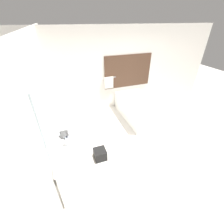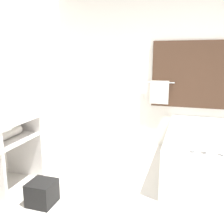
{
  "view_description": "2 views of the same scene",
  "coord_description": "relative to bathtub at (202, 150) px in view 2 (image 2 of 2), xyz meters",
  "views": [
    {
      "loc": [
        -1.84,
        -2.44,
        2.83
      ],
      "look_at": [
        -0.72,
        0.67,
        0.77
      ],
      "focal_mm": 24.0,
      "sensor_mm": 36.0,
      "label": 1
    },
    {
      "loc": [
        0.19,
        -2.16,
        1.58
      ],
      "look_at": [
        -0.68,
        0.62,
        0.93
      ],
      "focal_mm": 40.0,
      "sensor_mm": 36.0,
      "label": 2
    }
  ],
  "objects": [
    {
      "name": "wall_back_with_blinds",
      "position": [
        -0.4,
        0.94,
        1.02
      ],
      "size": [
        7.4,
        0.13,
        2.7
      ],
      "color": "white",
      "rests_on": "ground_plane"
    },
    {
      "name": "waste_bin",
      "position": [
        -1.69,
        -1.32,
        -0.2
      ],
      "size": [
        0.28,
        0.28,
        0.26
      ],
      "color": "black",
      "rests_on": "ground_plane"
    },
    {
      "name": "ground_plane",
      "position": [
        -0.42,
        -1.28,
        -0.33
      ],
      "size": [
        16.0,
        16.0,
        0.0
      ],
      "primitive_type": "plane",
      "color": "silver",
      "rests_on": "ground"
    },
    {
      "name": "bathtub",
      "position": [
        0.0,
        0.0,
        0.0
      ],
      "size": [
        0.95,
        1.81,
        0.71
      ],
      "color": "white",
      "rests_on": "ground_plane"
    }
  ]
}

